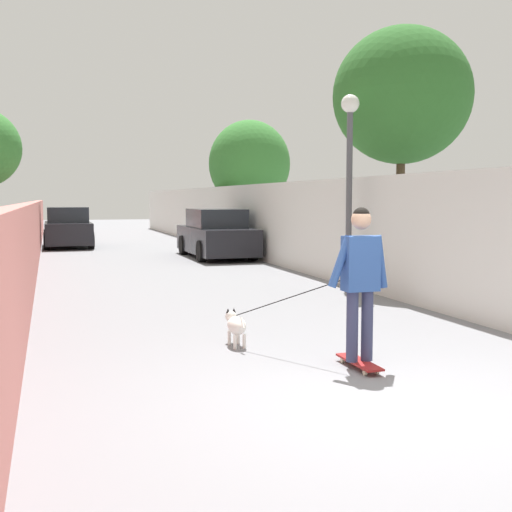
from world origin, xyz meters
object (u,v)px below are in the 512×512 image
Objects in this scene: skateboard at (359,362)px; dog at (236,325)px; lamp_post at (350,156)px; car_far at (68,229)px; car_near at (216,235)px; tree_right_far at (249,164)px; person_skateboarder at (360,272)px; tree_right_near at (402,96)px.

dog is (1.47, 0.99, 0.21)m from skateboard.
car_far is at bearing 19.06° from lamp_post.
dog is 12.56m from car_near.
car_near is (8.33, 0.60, -1.98)m from lamp_post.
skateboard is (-17.76, 4.19, -3.13)m from tree_right_far.
tree_right_far is 5.31m from car_near.
lamp_post is 1.02× the size of car_far.
person_skateboarder is at bearing 172.35° from car_near.
tree_right_far is 12.53m from lamp_post.
car_far is (19.73, 2.53, 0.65)m from skateboard.
tree_right_far is 1.11× the size of car_near.
person_skateboarder reaches higher than skateboard.
car_far is (1.98, 6.72, -2.48)m from tree_right_far.
tree_right_near reaches higher than tree_right_far.
dog is (-3.89, 3.43, -2.43)m from lamp_post.
person_skateboarder reaches higher than car_near.
car_near is at bearing 16.88° from tree_right_near.
skateboard is 0.47× the size of person_skateboarder.
tree_right_near is 1.14× the size of tree_right_far.
person_skateboarder is at bearing -146.01° from dog.
car_near is (7.44, 2.26, -3.35)m from tree_right_near.
car_far reaches higher than skateboard.
tree_right_near is 8.48m from skateboard.
dog is (-16.29, 5.18, -2.92)m from tree_right_far.
skateboard is 0.21× the size of car_far.
tree_right_near is 8.46m from car_near.
tree_right_far is 1.25× the size of lamp_post.
lamp_post reaches higher than car_near.
car_far is at bearing 73.61° from tree_right_far.
car_near is at bearing -144.14° from car_far.
tree_right_near is 3.09× the size of dog.
lamp_post is 15.34m from car_far.
tree_right_near reaches higher than person_skateboarder.
tree_right_near reaches higher than lamp_post.
person_skateboarder is 19.90m from car_far.
person_skateboarder is 0.94× the size of dog.
dog is at bearing 162.36° from tree_right_far.
dog is at bearing 138.64° from lamp_post.
skateboard is at bearing -172.70° from car_far.
tree_right_far is 2.87× the size of person_skateboarder.
dog is at bearing 33.99° from person_skateboarder.
car_near is at bearing -13.02° from dog.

